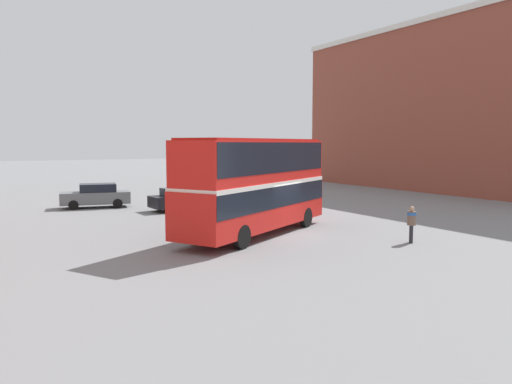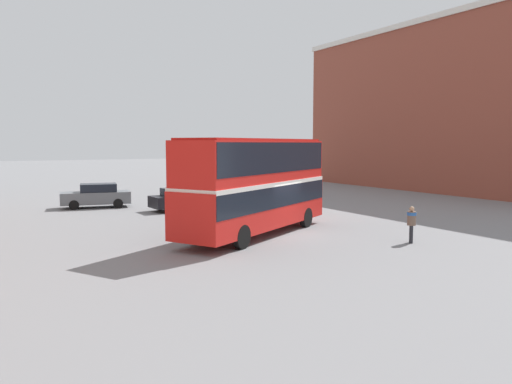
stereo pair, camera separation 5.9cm
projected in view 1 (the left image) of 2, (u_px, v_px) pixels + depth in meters
The scene contains 6 objects.
ground_plane at pixel (288, 234), 24.44m from camera, with size 240.00×240.00×0.00m, color slate.
building_row_right at pixel (456, 108), 47.20m from camera, with size 10.09×32.82×15.58m.
double_decker_bus at pixel (256, 180), 23.94m from camera, with size 10.21×7.29×4.65m.
pedestrian_foreground at pixel (411, 220), 22.19m from camera, with size 0.57×0.57×1.64m.
parked_car_kerb_near at pixel (96, 196), 34.42m from camera, with size 4.84×2.61×1.65m.
parked_car_kerb_far at pixel (181, 199), 32.96m from camera, with size 4.16×2.04×1.49m.
Camera 1 is at (-13.40, -20.12, 4.42)m, focal length 35.00 mm.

